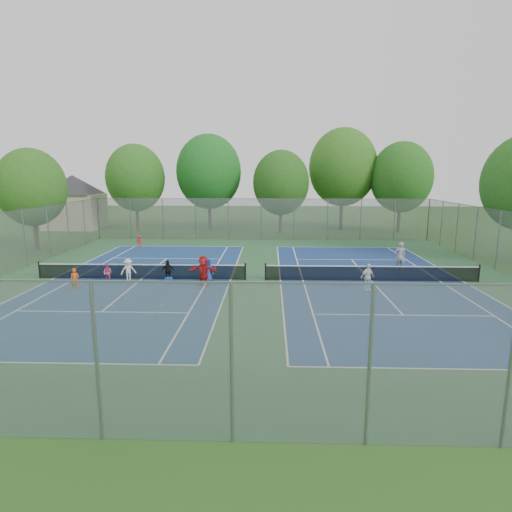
{
  "coord_description": "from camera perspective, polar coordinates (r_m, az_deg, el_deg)",
  "views": [
    {
      "loc": [
        0.88,
        -25.3,
        6.41
      ],
      "look_at": [
        0.0,
        1.0,
        1.3
      ],
      "focal_mm": 30.0,
      "sensor_mm": 36.0,
      "label": 1
    }
  ],
  "objects": [
    {
      "name": "instructor",
      "position": [
        30.13,
        18.65,
        -0.02
      ],
      "size": [
        0.72,
        0.5,
        1.92
      ],
      "primitive_type": "imported",
      "rotation": [
        0.0,
        0.0,
        3.09
      ],
      "color": "#959598",
      "rests_on": "ground"
    },
    {
      "name": "tennis_ball_6",
      "position": [
        25.72,
        -21.46,
        -4.14
      ],
      "size": [
        0.07,
        0.07,
        0.07
      ],
      "primitive_type": "sphere",
      "color": "yellow",
      "rests_on": "ground"
    },
    {
      "name": "tree_nw",
      "position": [
        49.59,
        -15.79,
        9.99
      ],
      "size": [
        6.4,
        6.4,
        9.58
      ],
      "color": "#443326",
      "rests_on": "ground"
    },
    {
      "name": "tennis_ball_2",
      "position": [
        23.86,
        -8.34,
        -4.63
      ],
      "size": [
        0.07,
        0.07,
        0.07
      ],
      "primitive_type": "sphere",
      "color": "#DEED37",
      "rests_on": "ground"
    },
    {
      "name": "student_a",
      "position": [
        25.47,
        -23.0,
        -2.97
      ],
      "size": [
        0.52,
        0.38,
        1.31
      ],
      "primitive_type": "imported",
      "rotation": [
        0.0,
        0.0,
        0.16
      ],
      "color": "#D65514",
      "rests_on": "ground"
    },
    {
      "name": "tennis_ball_4",
      "position": [
        25.65,
        -12.74,
        -3.68
      ],
      "size": [
        0.07,
        0.07,
        0.07
      ],
      "primitive_type": "sphere",
      "color": "#C9E635",
      "rests_on": "ground"
    },
    {
      "name": "student_e",
      "position": [
        25.62,
        -6.46,
        -1.9
      ],
      "size": [
        0.79,
        0.6,
        1.46
      ],
      "primitive_type": "imported",
      "rotation": [
        0.0,
        0.0,
        0.21
      ],
      "color": "#273C91",
      "rests_on": "ground"
    },
    {
      "name": "tree_nc",
      "position": [
        46.32,
        3.35,
        9.72
      ],
      "size": [
        6.0,
        6.0,
        8.85
      ],
      "color": "#443326",
      "rests_on": "ground"
    },
    {
      "name": "ball_hopper",
      "position": [
        27.32,
        -6.19,
        -2.1
      ],
      "size": [
        0.29,
        0.29,
        0.51
      ],
      "primitive_type": "cube",
      "rotation": [
        0.0,
        0.0,
        -0.15
      ],
      "color": "#248635",
      "rests_on": "ground"
    },
    {
      "name": "house",
      "position": [
        54.4,
        -23.18,
        7.81
      ],
      "size": [
        11.03,
        11.03,
        7.3
      ],
      "color": "#B7A88C",
      "rests_on": "ground"
    },
    {
      "name": "net_right",
      "position": [
        26.7,
        15.13,
        -2.29
      ],
      "size": [
        12.87,
        0.1,
        0.91
      ],
      "primitive_type": "cube",
      "color": "black",
      "rests_on": "ground"
    },
    {
      "name": "tree_nl",
      "position": [
        48.79,
        -6.31,
        11.09
      ],
      "size": [
        7.2,
        7.2,
        10.69
      ],
      "color": "#443326",
      "rests_on": "ground"
    },
    {
      "name": "student_b",
      "position": [
        27.02,
        -19.18,
        -2.13
      ],
      "size": [
        0.63,
        0.54,
        1.13
      ],
      "primitive_type": "imported",
      "rotation": [
        0.0,
        0.0,
        -0.23
      ],
      "color": "#D25178",
      "rests_on": "ground"
    },
    {
      "name": "tree_side_w",
      "position": [
        40.53,
        -27.76,
        8.1
      ],
      "size": [
        5.6,
        5.6,
        8.47
      ],
      "color": "#443326",
      "rests_on": "ground"
    },
    {
      "name": "tennis_ball_0",
      "position": [
        24.7,
        -21.41,
        -4.75
      ],
      "size": [
        0.07,
        0.07,
        0.07
      ],
      "primitive_type": "sphere",
      "color": "#A8C22D",
      "rests_on": "ground"
    },
    {
      "name": "tennis_ball_1",
      "position": [
        23.65,
        -7.42,
        -4.75
      ],
      "size": [
        0.07,
        0.07,
        0.07
      ],
      "primitive_type": "sphere",
      "color": "#D3E936",
      "rests_on": "ground"
    },
    {
      "name": "student_f",
      "position": [
        24.69,
        -7.05,
        -2.0
      ],
      "size": [
        1.72,
        0.75,
        1.79
      ],
      "primitive_type": "imported",
      "rotation": [
        0.0,
        0.0,
        -0.14
      ],
      "color": "red",
      "rests_on": "ground"
    },
    {
      "name": "child_far_baseline",
      "position": [
        39.1,
        -15.28,
        1.93
      ],
      "size": [
        0.69,
        0.42,
        1.04
      ],
      "primitive_type": "imported",
      "rotation": [
        0.0,
        0.0,
        3.09
      ],
      "color": "red",
      "rests_on": "ground"
    },
    {
      "name": "fence_south",
      "position": [
        10.33,
        -3.27,
        -14.32
      ],
      "size": [
        32.0,
        0.1,
        4.0
      ],
      "primitive_type": "cube",
      "color": "gray",
      "rests_on": "ground"
    },
    {
      "name": "fence_north",
      "position": [
        41.54,
        0.7,
        4.9
      ],
      "size": [
        32.0,
        0.1,
        4.0
      ],
      "primitive_type": "cube",
      "color": "gray",
      "rests_on": "ground"
    },
    {
      "name": "court_right",
      "position": [
        26.8,
        15.08,
        -3.2
      ],
      "size": [
        10.97,
        23.77,
        0.01
      ],
      "primitive_type": "cube",
      "color": "navy",
      "rests_on": "court_pad"
    },
    {
      "name": "ground",
      "position": [
        26.11,
        -0.07,
        -3.22
      ],
      "size": [
        120.0,
        120.0,
        0.0
      ],
      "primitive_type": "plane",
      "color": "#275319",
      "rests_on": "ground"
    },
    {
      "name": "tennis_ball_8",
      "position": [
        22.94,
        -17.13,
        -5.65
      ],
      "size": [
        0.07,
        0.07,
        0.07
      ],
      "primitive_type": "sphere",
      "color": "#B0C22D",
      "rests_on": "ground"
    },
    {
      "name": "teen_court_b",
      "position": [
        24.42,
        14.63,
        -2.75
      ],
      "size": [
        0.96,
        0.77,
        1.53
      ],
      "primitive_type": "imported",
      "rotation": [
        0.0,
        0.0,
        0.52
      ],
      "color": "white",
      "rests_on": "ground"
    },
    {
      "name": "court_pad",
      "position": [
        26.11,
        -0.07,
        -3.21
      ],
      "size": [
        32.0,
        32.0,
        0.01
      ],
      "primitive_type": "cube",
      "color": "#2A5934",
      "rests_on": "ground"
    },
    {
      "name": "ball_crate",
      "position": [
        25.95,
        -11.55,
        -3.18
      ],
      "size": [
        0.43,
        0.43,
        0.32
      ],
      "primitive_type": "cube",
      "rotation": [
        0.0,
        0.0,
        -0.17
      ],
      "color": "#164EAA",
      "rests_on": "ground"
    },
    {
      "name": "court_left",
      "position": [
        27.26,
        -14.96,
        -2.96
      ],
      "size": [
        10.97,
        23.77,
        0.01
      ],
      "primitive_type": "cube",
      "color": "navy",
      "rests_on": "court_pad"
    },
    {
      "name": "tennis_ball_9",
      "position": [
        22.99,
        -19.72,
        -5.78
      ],
      "size": [
        0.07,
        0.07,
        0.07
      ],
      "primitive_type": "sphere",
      "color": "gold",
      "rests_on": "ground"
    },
    {
      "name": "tennis_ball_11",
      "position": [
        21.57,
        -12.48,
        -6.47
      ],
      "size": [
        0.07,
        0.07,
        0.07
      ],
      "primitive_type": "sphere",
      "color": "#F0F238",
      "rests_on": "ground"
    },
    {
      "name": "tennis_ball_7",
      "position": [
        24.57,
        -9.48,
        -4.21
      ],
      "size": [
        0.07,
        0.07,
        0.07
      ],
      "primitive_type": "sphere",
      "color": "#B4CB2F",
      "rests_on": "ground"
    },
    {
      "name": "student_d",
      "position": [
        26.09,
        -11.7,
        -1.98
      ],
      "size": [
        0.83,
        0.51,
        1.32
      ],
      "primitive_type": "imported",
      "rotation": [
        0.0,
        0.0,
        0.26
      ],
      "color": "black",
      "rests_on": "ground"
    },
    {
      "name": "tree_ne",
      "position": [
        49.36,
        18.83,
        9.91
      ],
      "size": [
        6.6,
        6.6,
        9.77
      ],
      "color": "#443326",
      "rests_on": "ground"
    },
    {
      "name": "tree_nr",
      "position": [
        49.97,
        11.51,
        11.51
      ],
      "size": [
        7.6,
        7.6,
        11.42
      ],
      "color": "#443326",
      "rests_on": "ground"
    },
    {
      "name": "tennis_ball_3",
      "position": [
        22.21,
        -18.65,
        -6.29
      ],
      "size": [
        0.07,
        0.07,
        0.07
      ],
      "primitive_type": "sphere",
      "color": "#C8E334",
      "rests_on": "ground"
    },
    {
      "name": "tennis_ball_10",
      "position": [
        20.49,
        -13.07,
        -7.44
      ],
      "size": [
        0.07,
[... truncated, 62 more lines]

